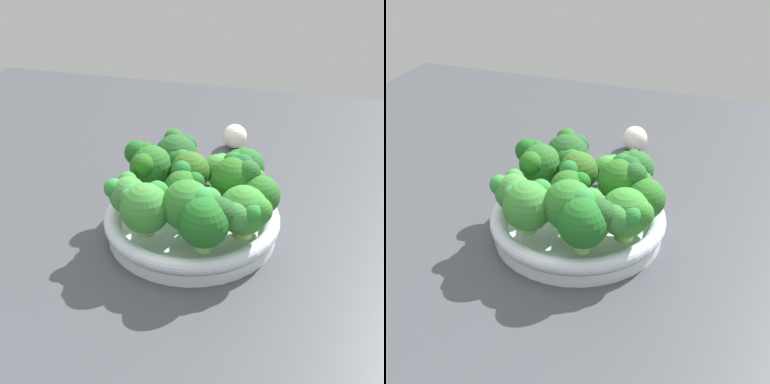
{
  "view_description": "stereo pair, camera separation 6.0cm",
  "coord_description": "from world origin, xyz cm",
  "views": [
    {
      "loc": [
        -17.46,
        59.6,
        45.68
      ],
      "look_at": [
        -1.19,
        -3.42,
        6.95
      ],
      "focal_mm": 51.22,
      "sensor_mm": 36.0,
      "label": 1
    },
    {
      "loc": [
        -23.23,
        57.82,
        45.68
      ],
      "look_at": [
        -1.19,
        -3.42,
        6.95
      ],
      "focal_mm": 51.22,
      "sensor_mm": 36.0,
      "label": 2
    }
  ],
  "objects": [
    {
      "name": "broccoli_floret_3",
      "position": [
        6.74,
        0.88,
        7.92
      ],
      "size": [
        5.77,
        5.97,
        6.5
      ],
      "color": "#97CB6B",
      "rests_on": "bowl"
    },
    {
      "name": "broccoli_floret_7",
      "position": [
        -6.87,
        -5.68,
        8.89
      ],
      "size": [
        6.86,
        6.17,
        7.81
      ],
      "color": "#83B24F",
      "rests_on": "bowl"
    },
    {
      "name": "broccoli_floret_0",
      "position": [
        -0.14,
        -2.66,
        7.7
      ],
      "size": [
        5.72,
        5.42,
        6.27
      ],
      "color": "#94CD73",
      "rests_on": "bowl"
    },
    {
      "name": "ground_plane",
      "position": [
        0.0,
        0.0,
        -1.25
      ],
      "size": [
        130.0,
        130.0,
        2.5
      ],
      "primitive_type": "cube",
      "color": "#404248"
    },
    {
      "name": "broccoli_floret_8",
      "position": [
        -10.31,
        -4.52,
        7.56
      ],
      "size": [
        5.57,
        6.25,
        6.3
      ],
      "color": "#82C25D",
      "rests_on": "bowl"
    },
    {
      "name": "garlic_bulb",
      "position": [
        -1.89,
        -32.8,
        2.27
      ],
      "size": [
        4.54,
        4.54,
        4.54
      ],
      "primitive_type": "sphere",
      "color": "white",
      "rests_on": "ground_plane"
    },
    {
      "name": "broccoli_floret_6",
      "position": [
        -3.48,
        -10.33,
        7.13
      ],
      "size": [
        4.62,
        5.38,
        5.56
      ],
      "color": "#87BB53",
      "rests_on": "bowl"
    },
    {
      "name": "broccoli_floret_9",
      "position": [
        6.19,
        -6.63,
        8.69
      ],
      "size": [
        7.49,
        7.3,
        7.69
      ],
      "color": "#93CF68",
      "rests_on": "bowl"
    },
    {
      "name": "broccoli_floret_12",
      "position": [
        0.42,
        -6.9,
        8.29
      ],
      "size": [
        6.04,
        6.77,
        7.16
      ],
      "color": "#7CB45A",
      "rests_on": "bowl"
    },
    {
      "name": "broccoli_floret_2",
      "position": [
        -7.2,
        -10.26,
        8.37
      ],
      "size": [
        5.84,
        5.68,
        7.03
      ],
      "color": "#8DCE61",
      "rests_on": "bowl"
    },
    {
      "name": "broccoli_floret_1",
      "position": [
        -5.06,
        4.83,
        8.21
      ],
      "size": [
        6.98,
        6.44,
        7.32
      ],
      "color": "#86C963",
      "rests_on": "bowl"
    },
    {
      "name": "broccoli_floret_11",
      "position": [
        -2.6,
        2.4,
        8.55
      ],
      "size": [
        7.65,
        6.7,
        7.87
      ],
      "color": "#82BE68",
      "rests_on": "bowl"
    },
    {
      "name": "broccoli_floret_5",
      "position": [
        3.07,
        -10.87,
        8.55
      ],
      "size": [
        6.58,
        8.24,
        7.79
      ],
      "color": "#8DBD5B",
      "rests_on": "bowl"
    },
    {
      "name": "broccoli_floret_4",
      "position": [
        -9.3,
        1.26,
        7.94
      ],
      "size": [
        7.06,
        7.39,
        7.17
      ],
      "color": "#8BBD5D",
      "rests_on": "bowl"
    },
    {
      "name": "broccoli_floret_10",
      "position": [
        3.47,
        3.34,
        8.1
      ],
      "size": [
        7.07,
        6.95,
        7.27
      ],
      "color": "#88CB67",
      "rests_on": "bowl"
    },
    {
      "name": "bowl",
      "position": [
        -1.19,
        -3.42,
        2.01
      ],
      "size": [
        25.0,
        25.0,
        3.95
      ],
      "color": "white",
      "rests_on": "ground_plane"
    }
  ]
}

